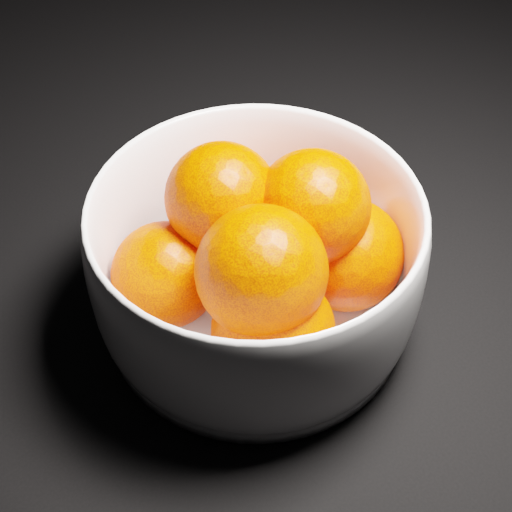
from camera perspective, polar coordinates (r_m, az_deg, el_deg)
bowl at (r=0.51m, az=-0.00°, el=-0.45°), size 0.24×0.24×0.12m
orange_pile at (r=0.50m, az=0.70°, el=0.38°), size 0.20×0.19×0.13m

